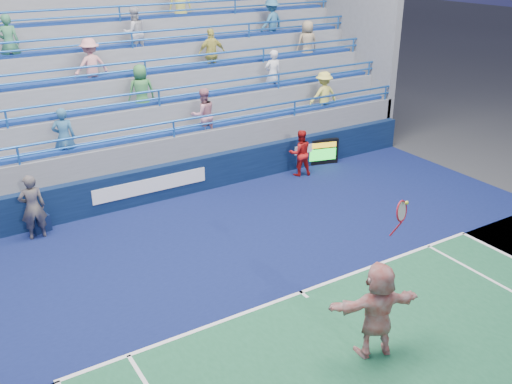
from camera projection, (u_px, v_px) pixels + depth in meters
ground at (301, 293)px, 12.93m from camera, size 120.00×120.00×0.00m
sponsor_wall at (179, 179)px, 17.78m from camera, size 18.00×0.32×1.10m
bleacher_stand at (133, 119)px, 20.31m from camera, size 18.00×5.60×6.13m
serve_speed_board at (320, 152)px, 20.27m from camera, size 1.34×0.49×0.93m
judge_chair at (39, 222)px, 15.65m from camera, size 0.58×0.58×0.84m
tennis_player at (377, 310)px, 10.67m from camera, size 1.91×1.09×3.15m
line_judge at (33, 207)px, 15.00m from camera, size 0.67×0.45×1.82m
ball_girl at (300, 153)px, 19.22m from camera, size 0.92×0.80×1.60m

